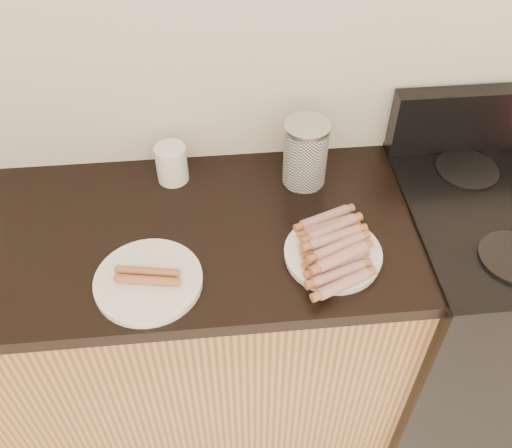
{
  "coord_description": "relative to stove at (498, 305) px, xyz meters",
  "views": [
    {
      "loc": [
        -0.13,
        0.64,
        2.0
      ],
      "look_at": [
        -0.03,
        1.62,
        0.98
      ],
      "focal_mm": 40.0,
      "sensor_mm": 36.0,
      "label": 1
    }
  ],
  "objects": [
    {
      "name": "wall_back",
      "position": [
        -0.78,
        0.32,
        0.84
      ],
      "size": [
        4.0,
        0.04,
        2.6
      ],
      "primitive_type": "cube",
      "color": "silver",
      "rests_on": "ground"
    },
    {
      "name": "counter_slab",
      "position": [
        -1.48,
        0.01,
        0.42
      ],
      "size": [
        2.2,
        0.62,
        0.04
      ],
      "primitive_type": "cube",
      "color": "black",
      "rests_on": "cabinet_base"
    },
    {
      "name": "plain_sausages",
      "position": [
        -1.08,
        -0.15,
        0.47
      ],
      "size": [
        0.14,
        0.07,
        0.02
      ],
      "rotation": [
        0.0,
        0.0,
        -0.18
      ],
      "color": "#D88A44",
      "rests_on": "side_plate"
    },
    {
      "name": "burner_far_left",
      "position": [
        -0.17,
        0.17,
        0.46
      ],
      "size": [
        0.18,
        0.18,
        0.01
      ],
      "primitive_type": "cylinder",
      "color": "black",
      "rests_on": "stove"
    },
    {
      "name": "mug",
      "position": [
        -1.03,
        0.23,
        0.5
      ],
      "size": [
        0.11,
        0.11,
        0.11
      ],
      "primitive_type": "cylinder",
      "rotation": [
        0.0,
        0.0,
        0.24
      ],
      "color": "silver",
      "rests_on": "counter_slab"
    },
    {
      "name": "side_plate",
      "position": [
        -1.08,
        -0.15,
        0.45
      ],
      "size": [
        0.28,
        0.28,
        0.02
      ],
      "primitive_type": "cylinder",
      "rotation": [
        0.0,
        0.0,
        0.06
      ],
      "color": "white",
      "rests_on": "counter_slab"
    },
    {
      "name": "main_plate",
      "position": [
        -0.62,
        -0.11,
        0.45
      ],
      "size": [
        0.28,
        0.28,
        0.02
      ],
      "primitive_type": "cylinder",
      "rotation": [
        0.0,
        0.0,
        -0.14
      ],
      "color": "white",
      "rests_on": "counter_slab"
    },
    {
      "name": "hotdog_pile",
      "position": [
        -0.62,
        -0.11,
        0.48
      ],
      "size": [
        0.14,
        0.3,
        0.05
      ],
      "rotation": [
        0.0,
        0.0,
        0.35
      ],
      "color": "#9B3A33",
      "rests_on": "main_plate"
    },
    {
      "name": "cabinet_base",
      "position": [
        -1.48,
        0.01,
        -0.03
      ],
      "size": [
        2.2,
        0.59,
        0.86
      ],
      "primitive_type": "cube",
      "color": "#B17748",
      "rests_on": "floor"
    },
    {
      "name": "stove",
      "position": [
        0.0,
        0.0,
        0.0
      ],
      "size": [
        0.76,
        0.65,
        0.91
      ],
      "color": "black",
      "rests_on": "floor"
    },
    {
      "name": "canister",
      "position": [
        -0.65,
        0.19,
        0.54
      ],
      "size": [
        0.13,
        0.13,
        0.2
      ],
      "rotation": [
        0.0,
        0.0,
        0.09
      ],
      "color": "silver",
      "rests_on": "counter_slab"
    }
  ]
}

